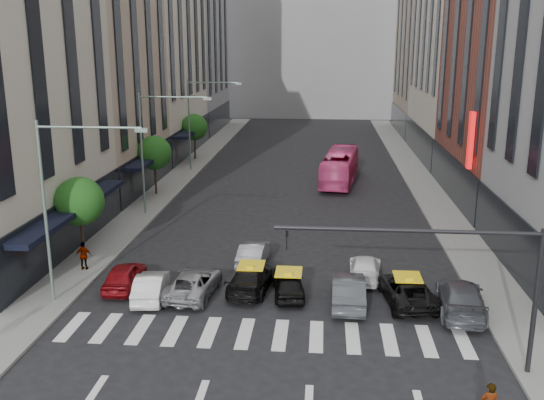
% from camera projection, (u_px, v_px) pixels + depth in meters
% --- Properties ---
extents(ground, '(160.00, 160.00, 0.00)m').
position_uv_depth(ground, '(264.00, 351.00, 25.62)').
color(ground, black).
rests_on(ground, ground).
extents(sidewalk_left, '(3.00, 96.00, 0.15)m').
position_uv_depth(sidewalk_left, '(171.00, 184.00, 55.47)').
color(sidewalk_left, slate).
rests_on(sidewalk_left, ground).
extents(sidewalk_right, '(3.00, 96.00, 0.15)m').
position_uv_depth(sidewalk_right, '(426.00, 189.00, 53.57)').
color(sidewalk_right, slate).
rests_on(sidewalk_right, ground).
extents(building_left_b, '(8.00, 16.00, 24.00)m').
position_uv_depth(building_left_b, '(95.00, 50.00, 50.99)').
color(building_left_b, tan).
rests_on(building_left_b, ground).
extents(building_left_d, '(8.00, 18.00, 30.00)m').
position_uv_depth(building_left_d, '(190.00, 25.00, 85.89)').
color(building_left_d, gray).
rests_on(building_left_d, ground).
extents(building_right_b, '(8.00, 18.00, 26.00)m').
position_uv_depth(building_right_b, '(515.00, 38.00, 46.96)').
color(building_right_b, brown).
rests_on(building_right_b, ground).
extents(building_right_d, '(8.00, 18.00, 28.00)m').
position_uv_depth(building_right_d, '(433.00, 32.00, 83.33)').
color(building_right_d, tan).
rests_on(building_right_d, ground).
extents(building_far, '(30.00, 10.00, 36.00)m').
position_uv_depth(building_far, '(313.00, 10.00, 103.01)').
color(building_far, gray).
rests_on(building_far, ground).
extents(tree_near, '(2.88, 2.88, 4.95)m').
position_uv_depth(tree_near, '(80.00, 201.00, 35.32)').
color(tree_near, black).
rests_on(tree_near, sidewalk_left).
extents(tree_mid, '(2.88, 2.88, 4.95)m').
position_uv_depth(tree_mid, '(154.00, 153.00, 50.74)').
color(tree_mid, black).
rests_on(tree_mid, sidewalk_left).
extents(tree_far, '(2.88, 2.88, 4.95)m').
position_uv_depth(tree_far, '(194.00, 127.00, 66.16)').
color(tree_far, black).
rests_on(tree_far, sidewalk_left).
extents(streetlamp_near, '(5.38, 0.25, 9.00)m').
position_uv_depth(streetlamp_near, '(62.00, 189.00, 28.82)').
color(streetlamp_near, gray).
rests_on(streetlamp_near, sidewalk_left).
extents(streetlamp_mid, '(5.38, 0.25, 9.00)m').
position_uv_depth(streetlamp_mid, '(154.00, 137.00, 44.24)').
color(streetlamp_mid, gray).
rests_on(streetlamp_mid, sidewalk_left).
extents(streetlamp_far, '(5.38, 0.25, 9.00)m').
position_uv_depth(streetlamp_far, '(198.00, 113.00, 59.66)').
color(streetlamp_far, gray).
rests_on(streetlamp_far, sidewalk_left).
extents(traffic_signal, '(10.10, 0.20, 6.00)m').
position_uv_depth(traffic_signal, '(463.00, 266.00, 22.89)').
color(traffic_signal, black).
rests_on(traffic_signal, ground).
extents(liberty_sign, '(0.30, 0.70, 4.00)m').
position_uv_depth(liberty_sign, '(471.00, 140.00, 42.34)').
color(liberty_sign, red).
rests_on(liberty_sign, ground).
extents(car_red, '(1.77, 4.09, 1.37)m').
position_uv_depth(car_red, '(125.00, 276.00, 32.02)').
color(car_red, maroon).
rests_on(car_red, ground).
extents(car_white_front, '(1.87, 4.16, 1.32)m').
position_uv_depth(car_white_front, '(151.00, 286.00, 30.71)').
color(car_white_front, silver).
rests_on(car_white_front, ground).
extents(car_silver, '(2.62, 4.96, 1.33)m').
position_uv_depth(car_silver, '(193.00, 283.00, 31.13)').
color(car_silver, '#95969A').
rests_on(car_silver, ground).
extents(taxi_left, '(2.46, 4.95, 1.38)m').
position_uv_depth(taxi_left, '(251.00, 278.00, 31.69)').
color(taxi_left, black).
rests_on(taxi_left, ground).
extents(taxi_center, '(2.02, 3.99, 1.30)m').
position_uv_depth(taxi_center, '(289.00, 284.00, 30.98)').
color(taxi_center, black).
rests_on(taxi_center, ground).
extents(car_grey_mid, '(1.67, 4.61, 1.51)m').
position_uv_depth(car_grey_mid, '(348.00, 290.00, 30.00)').
color(car_grey_mid, '#393D40').
rests_on(car_grey_mid, ground).
extents(taxi_right, '(2.85, 5.11, 1.35)m').
position_uv_depth(taxi_right, '(407.00, 290.00, 30.20)').
color(taxi_right, black).
rests_on(taxi_right, ground).
extents(car_grey_curb, '(2.72, 5.45, 1.52)m').
position_uv_depth(car_grey_curb, '(461.00, 298.00, 29.07)').
color(car_grey_curb, '#474A50').
rests_on(car_grey_curb, ground).
extents(car_row2_left, '(1.71, 4.25, 1.37)m').
position_uv_depth(car_row2_left, '(254.00, 253.00, 35.43)').
color(car_row2_left, '#9A9A9F').
rests_on(car_row2_left, ground).
extents(car_row2_right, '(2.04, 4.32, 1.22)m').
position_uv_depth(car_row2_right, '(365.00, 268.00, 33.35)').
color(car_row2_right, white).
rests_on(car_row2_right, ground).
extents(bus, '(3.88, 11.04, 3.01)m').
position_uv_depth(bus, '(340.00, 167.00, 55.86)').
color(bus, '#E04182').
rests_on(bus, ground).
extents(rider, '(0.64, 0.45, 1.66)m').
position_uv_depth(rider, '(491.00, 388.00, 19.74)').
color(rider, gray).
rests_on(rider, motorcycle).
extents(pedestrian_far, '(0.97, 0.43, 1.63)m').
position_uv_depth(pedestrian_far, '(84.00, 256.00, 34.20)').
color(pedestrian_far, gray).
rests_on(pedestrian_far, sidewalk_left).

